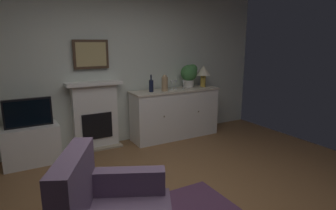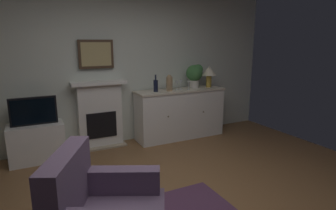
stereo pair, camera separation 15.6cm
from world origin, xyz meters
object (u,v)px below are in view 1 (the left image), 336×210
at_px(table_lamp, 203,72).
at_px(wine_glass_right, 184,82).
at_px(wine_glass_left, 172,83).
at_px(tv_cabinet, 32,145).
at_px(framed_picture, 91,54).
at_px(wine_bottle, 151,86).
at_px(wine_glass_center, 176,82).
at_px(fireplace_unit, 95,115).
at_px(sideboard_cabinet, 175,113).
at_px(tv_set, 28,113).
at_px(vase_decorative, 165,83).
at_px(potted_plant_small, 189,74).

bearing_deg(table_lamp, wine_glass_right, -172.97).
xyz_separation_m(wine_glass_left, tv_cabinet, (-2.30, 0.04, -0.73)).
height_order(framed_picture, wine_bottle, framed_picture).
bearing_deg(wine_glass_center, fireplace_unit, 174.29).
relative_size(sideboard_cabinet, tv_set, 2.64).
bearing_deg(sideboard_cabinet, wine_bottle, -178.49).
distance_m(framed_picture, sideboard_cabinet, 1.78).
relative_size(framed_picture, wine_glass_center, 3.33).
height_order(table_lamp, wine_glass_right, table_lamp).
distance_m(table_lamp, wine_glass_right, 0.50).
relative_size(wine_bottle, wine_glass_center, 1.76).
bearing_deg(vase_decorative, wine_glass_center, 17.25).
bearing_deg(wine_glass_left, table_lamp, 1.82).
bearing_deg(potted_plant_small, wine_bottle, -175.91).
bearing_deg(tv_cabinet, wine_bottle, -0.84).
bearing_deg(tv_set, sideboard_cabinet, 0.20).
distance_m(wine_glass_right, vase_decorative, 0.38).
bearing_deg(wine_glass_center, wine_glass_right, -39.91).
xyz_separation_m(tv_set, potted_plant_small, (2.71, 0.05, 0.39)).
xyz_separation_m(framed_picture, vase_decorative, (1.16, -0.27, -0.50)).
xyz_separation_m(framed_picture, sideboard_cabinet, (1.40, -0.22, -1.08)).
height_order(wine_glass_left, vase_decorative, vase_decorative).
xyz_separation_m(wine_glass_left, vase_decorative, (-0.16, -0.03, 0.02)).
xyz_separation_m(wine_bottle, tv_set, (-1.90, 0.00, -0.24)).
relative_size(sideboard_cabinet, vase_decorative, 5.81).
distance_m(sideboard_cabinet, tv_cabinet, 2.38).
relative_size(tv_cabinet, tv_set, 1.21).
relative_size(wine_bottle, vase_decorative, 1.03).
bearing_deg(tv_cabinet, vase_decorative, -1.74).
relative_size(tv_cabinet, potted_plant_small, 1.74).
xyz_separation_m(wine_glass_left, wine_glass_center, (0.11, 0.06, 0.00)).
xyz_separation_m(sideboard_cabinet, tv_cabinet, (-2.38, 0.02, -0.17)).
relative_size(wine_glass_left, potted_plant_small, 0.38).
height_order(sideboard_cabinet, wine_glass_right, wine_glass_right).
height_order(wine_glass_left, tv_set, wine_glass_left).
relative_size(framed_picture, wine_glass_right, 3.33).
distance_m(tv_cabinet, tv_set, 0.48).
bearing_deg(sideboard_cabinet, framed_picture, 170.99).
distance_m(fireplace_unit, potted_plant_small, 1.84).
xyz_separation_m(table_lamp, wine_glass_center, (-0.58, 0.03, -0.16)).
relative_size(fireplace_unit, tv_cabinet, 1.47).
distance_m(framed_picture, wine_glass_left, 1.44).
relative_size(wine_glass_right, tv_cabinet, 0.22).
relative_size(table_lamp, potted_plant_small, 0.93).
xyz_separation_m(sideboard_cabinet, wine_glass_right, (0.14, -0.06, 0.56)).
bearing_deg(wine_glass_right, fireplace_unit, 171.33).
bearing_deg(framed_picture, wine_glass_left, -10.47).
distance_m(table_lamp, vase_decorative, 0.86).
bearing_deg(tv_set, vase_decorative, -1.12).
bearing_deg(vase_decorative, tv_cabinet, 178.26).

